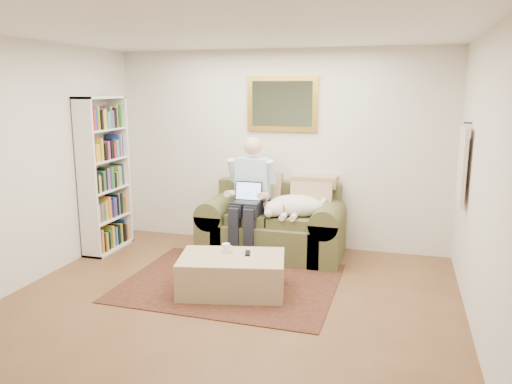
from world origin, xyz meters
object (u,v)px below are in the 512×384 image
at_px(laptop, 247,197).
at_px(ottoman, 232,274).
at_px(sleeping_dog, 296,206).
at_px(bookshelf, 104,175).
at_px(coffee_mug, 226,248).
at_px(sofa, 273,231).
at_px(seated_man, 249,199).

bearing_deg(laptop, ottoman, -81.01).
xyz_separation_m(sleeping_dog, bookshelf, (-2.46, -0.33, 0.32)).
height_order(ottoman, coffee_mug, coffee_mug).
relative_size(sofa, seated_man, 1.19).
distance_m(laptop, ottoman, 1.24).
xyz_separation_m(sofa, laptop, (-0.27, -0.23, 0.48)).
height_order(sofa, coffee_mug, sofa).
relative_size(seated_man, sleeping_dog, 2.04).
xyz_separation_m(ottoman, coffee_mug, (-0.10, 0.09, 0.25)).
bearing_deg(ottoman, seated_man, 98.46).
bearing_deg(ottoman, sofa, 85.82).
bearing_deg(coffee_mug, sleeping_dog, 65.64).
bearing_deg(seated_man, bookshelf, -172.32).
height_order(sofa, seated_man, seated_man).
height_order(laptop, bookshelf, bookshelf).
height_order(seated_man, laptop, seated_man).
height_order(sleeping_dog, bookshelf, bookshelf).
xyz_separation_m(laptop, sleeping_dog, (0.59, 0.14, -0.10)).
distance_m(coffee_mug, bookshelf, 2.18).
bearing_deg(coffee_mug, laptop, 94.29).
bearing_deg(coffee_mug, sofa, 81.03).
height_order(seated_man, bookshelf, bookshelf).
bearing_deg(coffee_mug, bookshelf, 157.60).
xyz_separation_m(seated_man, sleeping_dog, (0.59, 0.07, -0.07)).
relative_size(seated_man, coffee_mug, 14.97).
relative_size(sofa, bookshelf, 0.89).
height_order(sofa, laptop, laptop).
distance_m(sleeping_dog, ottoman, 1.38).
relative_size(sleeping_dog, coffee_mug, 7.33).
distance_m(sofa, sleeping_dog, 0.50).
relative_size(laptop, sleeping_dog, 0.47).
distance_m(sofa, ottoman, 1.32).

